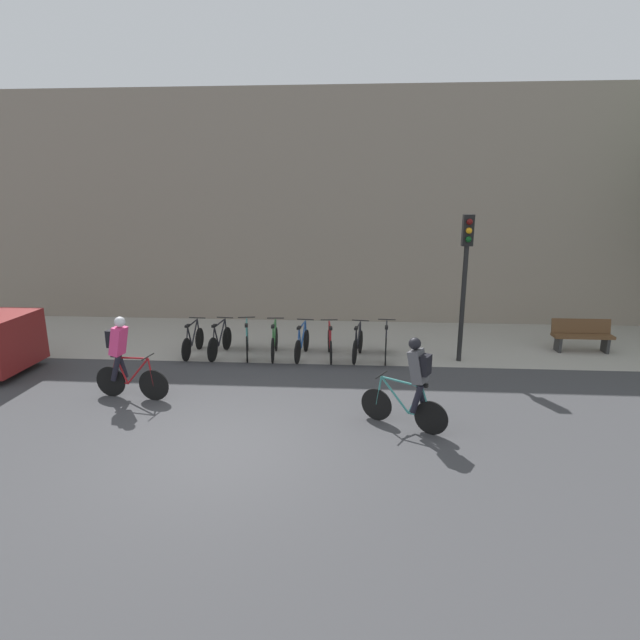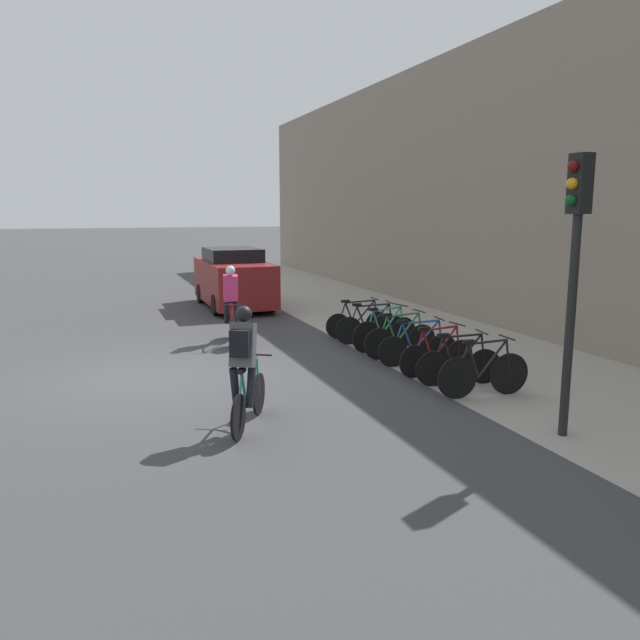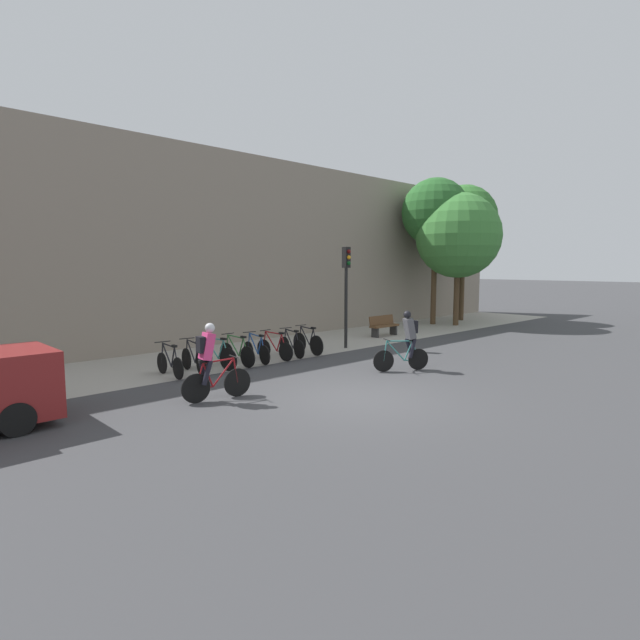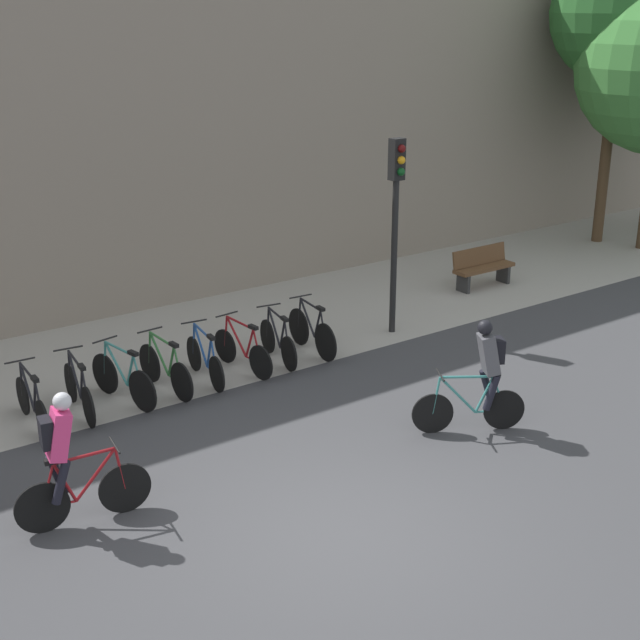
{
  "view_description": "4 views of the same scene",
  "coord_description": "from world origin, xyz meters",
  "px_view_note": "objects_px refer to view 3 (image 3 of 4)",
  "views": [
    {
      "loc": [
        2.21,
        -7.5,
        4.21
      ],
      "look_at": [
        1.45,
        3.44,
        1.43
      ],
      "focal_mm": 28.0,
      "sensor_mm": 36.0,
      "label": 1
    },
    {
      "loc": [
        11.42,
        -0.84,
        3.03
      ],
      "look_at": [
        0.78,
        3.04,
        1.02
      ],
      "focal_mm": 35.0,
      "sensor_mm": 36.0,
      "label": 2
    },
    {
      "loc": [
        -8.41,
        -7.59,
        3.04
      ],
      "look_at": [
        0.71,
        1.97,
        1.6
      ],
      "focal_mm": 28.0,
      "sensor_mm": 36.0,
      "label": 3
    },
    {
      "loc": [
        -5.62,
        -7.36,
        6.08
      ],
      "look_at": [
        1.48,
        2.58,
        1.69
      ],
      "focal_mm": 50.0,
      "sensor_mm": 36.0,
      "label": 4
    }
  ],
  "objects_px": {
    "cyclist_pink": "(210,360)",
    "parked_bike_7": "(308,342)",
    "parked_bike_3": "(237,353)",
    "parked_bike_2": "(216,356)",
    "parked_bike_4": "(256,351)",
    "parked_bike_1": "(194,359)",
    "cyclist_grey": "(407,338)",
    "parked_bike_5": "(275,348)",
    "parked_bike_0": "(170,363)",
    "parked_bike_6": "(292,345)",
    "traffic_light_pole": "(346,279)",
    "bench": "(384,325)"
  },
  "relations": [
    {
      "from": "parked_bike_4",
      "to": "traffic_light_pole",
      "type": "bearing_deg",
      "value": -0.37
    },
    {
      "from": "cyclist_pink",
      "to": "cyclist_grey",
      "type": "distance_m",
      "value": 6.01
    },
    {
      "from": "parked_bike_2",
      "to": "parked_bike_5",
      "type": "bearing_deg",
      "value": -0.04
    },
    {
      "from": "parked_bike_2",
      "to": "parked_bike_6",
      "type": "relative_size",
      "value": 1.07
    },
    {
      "from": "parked_bike_6",
      "to": "cyclist_pink",
      "type": "bearing_deg",
      "value": -149.07
    },
    {
      "from": "parked_bike_1",
      "to": "parked_bike_4",
      "type": "bearing_deg",
      "value": -0.01
    },
    {
      "from": "parked_bike_1",
      "to": "parked_bike_5",
      "type": "relative_size",
      "value": 1.03
    },
    {
      "from": "parked_bike_6",
      "to": "traffic_light_pole",
      "type": "distance_m",
      "value": 3.42
    },
    {
      "from": "parked_bike_6",
      "to": "parked_bike_7",
      "type": "height_order",
      "value": "parked_bike_7"
    },
    {
      "from": "parked_bike_0",
      "to": "parked_bike_7",
      "type": "relative_size",
      "value": 0.98
    },
    {
      "from": "parked_bike_1",
      "to": "bench",
      "type": "bearing_deg",
      "value": 6.02
    },
    {
      "from": "cyclist_pink",
      "to": "parked_bike_4",
      "type": "relative_size",
      "value": 1.09
    },
    {
      "from": "cyclist_pink",
      "to": "parked_bike_7",
      "type": "bearing_deg",
      "value": 27.54
    },
    {
      "from": "bench",
      "to": "parked_bike_1",
      "type": "bearing_deg",
      "value": -173.98
    },
    {
      "from": "parked_bike_6",
      "to": "bench",
      "type": "relative_size",
      "value": 0.99
    },
    {
      "from": "cyclist_grey",
      "to": "cyclist_pink",
      "type": "bearing_deg",
      "value": 169.71
    },
    {
      "from": "cyclist_pink",
      "to": "parked_bike_4",
      "type": "xyz_separation_m",
      "value": [
        3.46,
        2.95,
        -0.56
      ]
    },
    {
      "from": "parked_bike_3",
      "to": "parked_bike_5",
      "type": "bearing_deg",
      "value": -0.02
    },
    {
      "from": "parked_bike_4",
      "to": "parked_bike_3",
      "type": "bearing_deg",
      "value": 179.94
    },
    {
      "from": "parked_bike_4",
      "to": "parked_bike_6",
      "type": "xyz_separation_m",
      "value": [
        1.47,
        0.0,
        0.0
      ]
    },
    {
      "from": "parked_bike_1",
      "to": "parked_bike_3",
      "type": "distance_m",
      "value": 1.47
    },
    {
      "from": "cyclist_grey",
      "to": "traffic_light_pole",
      "type": "distance_m",
      "value": 4.62
    },
    {
      "from": "traffic_light_pole",
      "to": "cyclist_pink",
      "type": "bearing_deg",
      "value": -158.83
    },
    {
      "from": "parked_bike_0",
      "to": "parked_bike_5",
      "type": "distance_m",
      "value": 3.68
    },
    {
      "from": "cyclist_pink",
      "to": "parked_bike_4",
      "type": "distance_m",
      "value": 4.58
    },
    {
      "from": "parked_bike_3",
      "to": "parked_bike_7",
      "type": "bearing_deg",
      "value": 0.03
    },
    {
      "from": "parked_bike_3",
      "to": "parked_bike_4",
      "type": "bearing_deg",
      "value": -0.06
    },
    {
      "from": "parked_bike_5",
      "to": "parked_bike_6",
      "type": "xyz_separation_m",
      "value": [
        0.73,
        0.0,
        0.0
      ]
    },
    {
      "from": "parked_bike_5",
      "to": "parked_bike_7",
      "type": "height_order",
      "value": "parked_bike_7"
    },
    {
      "from": "parked_bike_2",
      "to": "cyclist_pink",
      "type": "bearing_deg",
      "value": -123.98
    },
    {
      "from": "parked_bike_5",
      "to": "parked_bike_6",
      "type": "bearing_deg",
      "value": 0.09
    },
    {
      "from": "cyclist_grey",
      "to": "parked_bike_3",
      "type": "distance_m",
      "value": 5.16
    },
    {
      "from": "bench",
      "to": "parked_bike_2",
      "type": "bearing_deg",
      "value": -173.5
    },
    {
      "from": "parked_bike_6",
      "to": "traffic_light_pole",
      "type": "xyz_separation_m",
      "value": [
        2.63,
        -0.03,
        2.2
      ]
    },
    {
      "from": "parked_bike_6",
      "to": "parked_bike_3",
      "type": "bearing_deg",
      "value": -179.99
    },
    {
      "from": "cyclist_grey",
      "to": "parked_bike_7",
      "type": "bearing_deg",
      "value": 93.49
    },
    {
      "from": "parked_bike_0",
      "to": "cyclist_grey",
      "type": "bearing_deg",
      "value": -36.74
    },
    {
      "from": "parked_bike_0",
      "to": "parked_bike_4",
      "type": "xyz_separation_m",
      "value": [
        2.94,
        -0.0,
        0.0
      ]
    },
    {
      "from": "parked_bike_1",
      "to": "parked_bike_7",
      "type": "xyz_separation_m",
      "value": [
        4.41,
        0.0,
        0.02
      ]
    },
    {
      "from": "parked_bike_6",
      "to": "parked_bike_0",
      "type": "bearing_deg",
      "value": -179.98
    },
    {
      "from": "parked_bike_3",
      "to": "traffic_light_pole",
      "type": "xyz_separation_m",
      "value": [
        4.83,
        -0.03,
        2.18
      ]
    },
    {
      "from": "cyclist_grey",
      "to": "parked_bike_5",
      "type": "relative_size",
      "value": 1.07
    },
    {
      "from": "traffic_light_pole",
      "to": "bench",
      "type": "relative_size",
      "value": 2.37
    },
    {
      "from": "parked_bike_1",
      "to": "parked_bike_5",
      "type": "height_order",
      "value": "parked_bike_1"
    },
    {
      "from": "parked_bike_3",
      "to": "parked_bike_7",
      "type": "distance_m",
      "value": 2.94
    },
    {
      "from": "cyclist_grey",
      "to": "parked_bike_0",
      "type": "bearing_deg",
      "value": 143.26
    },
    {
      "from": "traffic_light_pole",
      "to": "parked_bike_2",
      "type": "bearing_deg",
      "value": 179.71
    },
    {
      "from": "cyclist_grey",
      "to": "traffic_light_pole",
      "type": "height_order",
      "value": "traffic_light_pole"
    },
    {
      "from": "bench",
      "to": "parked_bike_7",
      "type": "bearing_deg",
      "value": -169.17
    },
    {
      "from": "parked_bike_3",
      "to": "parked_bike_2",
      "type": "bearing_deg",
      "value": 179.94
    }
  ]
}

